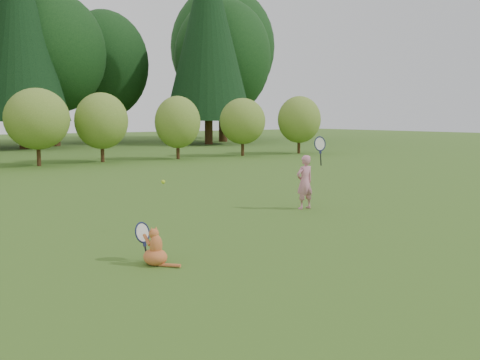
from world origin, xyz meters
TOP-DOWN VIEW (x-y plane):
  - ground at (0.00, 0.00)m, footprint 100.00×100.00m
  - shrub_row at (0.00, 13.00)m, footprint 28.00×3.00m
  - child at (1.92, 1.07)m, footprint 0.58×0.34m
  - cat at (-2.16, -0.75)m, footprint 0.38×0.63m
  - tennis_ball at (-1.23, 0.79)m, footprint 0.06×0.06m

SIDE VIEW (x-z plane):
  - ground at x=0.00m, z-range 0.00..0.00m
  - cat at x=-2.16m, z-range -0.07..0.54m
  - child at x=1.92m, z-range -0.23..1.31m
  - tennis_ball at x=-1.23m, z-range 0.74..0.80m
  - shrub_row at x=0.00m, z-range 0.00..2.80m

